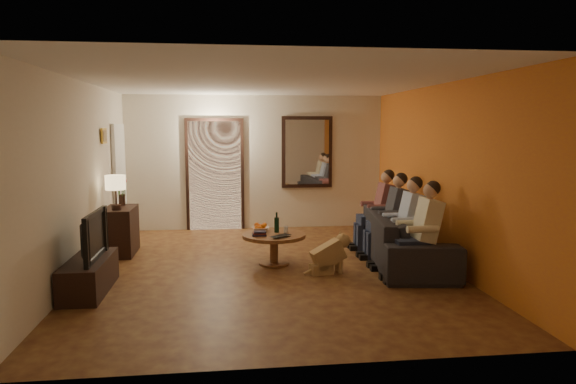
{
  "coord_description": "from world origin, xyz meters",
  "views": [
    {
      "loc": [
        -0.59,
        -7.02,
        1.97
      ],
      "look_at": [
        0.3,
        0.3,
        1.05
      ],
      "focal_mm": 32.0,
      "sensor_mm": 36.0,
      "label": 1
    }
  ],
  "objects": [
    {
      "name": "ceiling",
      "position": [
        0.0,
        0.0,
        2.6
      ],
      "size": [
        5.0,
        6.0,
        0.01
      ],
      "primitive_type": "cube",
      "color": "white",
      "rests_on": "back_wall"
    },
    {
      "name": "flower_vase",
      "position": [
        -2.25,
        1.37,
        0.96
      ],
      "size": [
        0.14,
        0.14,
        0.44
      ],
      "primitive_type": null,
      "color": "red",
      "rests_on": "dresser"
    },
    {
      "name": "person_d",
      "position": [
        1.91,
        1.01,
        0.6
      ],
      "size": [
        0.6,
        0.4,
        1.2
      ],
      "primitive_type": null,
      "color": "tan",
      "rests_on": "sofa"
    },
    {
      "name": "mirror_frame",
      "position": [
        1.0,
        2.96,
        1.5
      ],
      "size": [
        1.0,
        0.05,
        1.4
      ],
      "primitive_type": "cube",
      "color": "black",
      "rests_on": "back_wall"
    },
    {
      "name": "front_wall",
      "position": [
        0.0,
        -3.0,
        1.3
      ],
      "size": [
        5.0,
        0.02,
        2.6
      ],
      "primitive_type": "cube",
      "color": "beige",
      "rests_on": "floor"
    },
    {
      "name": "white_door",
      "position": [
        -2.46,
        2.3,
        1.02
      ],
      "size": [
        0.06,
        0.85,
        2.04
      ],
      "primitive_type": "cube",
      "color": "white",
      "rests_on": "floor"
    },
    {
      "name": "person_a",
      "position": [
        1.91,
        -0.79,
        0.6
      ],
      "size": [
        0.6,
        0.4,
        1.2
      ],
      "primitive_type": null,
      "color": "tan",
      "rests_on": "sofa"
    },
    {
      "name": "book_stack",
      "position": [
        -0.13,
        0.14,
        0.48
      ],
      "size": [
        0.2,
        0.15,
        0.07
      ],
      "primitive_type": null,
      "color": "black",
      "rests_on": "coffee_table"
    },
    {
      "name": "floor",
      "position": [
        0.0,
        0.0,
        0.0
      ],
      "size": [
        5.0,
        6.0,
        0.01
      ],
      "primitive_type": "cube",
      "color": "#481E13",
      "rests_on": "ground"
    },
    {
      "name": "door_trim",
      "position": [
        -0.8,
        2.97,
        1.05
      ],
      "size": [
        1.12,
        0.04,
        2.22
      ],
      "primitive_type": "cube",
      "color": "black",
      "rests_on": "floor"
    },
    {
      "name": "fridge_glimpse",
      "position": [
        -0.55,
        2.98,
        0.9
      ],
      "size": [
        0.45,
        0.03,
        1.7
      ],
      "primitive_type": "cube",
      "color": "silver",
      "rests_on": "floor"
    },
    {
      "name": "sofa",
      "position": [
        2.01,
        0.11,
        0.37
      ],
      "size": [
        2.61,
        1.3,
        0.73
      ],
      "primitive_type": "imported",
      "rotation": [
        0.0,
        0.0,
        1.44
      ],
      "color": "black",
      "rests_on": "floor"
    },
    {
      "name": "art_canvas",
      "position": [
        -2.46,
        1.3,
        1.85
      ],
      "size": [
        0.01,
        0.22,
        0.18
      ],
      "primitive_type": "cube",
      "color": "brown",
      "rests_on": "left_wall"
    },
    {
      "name": "tv",
      "position": [
        -2.25,
        -0.75,
        0.7
      ],
      "size": [
        1.0,
        0.13,
        0.58
      ],
      "primitive_type": "imported",
      "rotation": [
        0.0,
        0.0,
        1.57
      ],
      "color": "black",
      "rests_on": "tv_stand"
    },
    {
      "name": "wine_glass",
      "position": [
        0.27,
        0.29,
        0.5
      ],
      "size": [
        0.06,
        0.06,
        0.1
      ],
      "primitive_type": "cylinder",
      "color": "silver",
      "rests_on": "coffee_table"
    },
    {
      "name": "table_lamp",
      "position": [
        -2.25,
        0.93,
        1.01
      ],
      "size": [
        0.3,
        0.3,
        0.54
      ],
      "primitive_type": null,
      "color": "beige",
      "rests_on": "dresser"
    },
    {
      "name": "bowl",
      "position": [
        -0.09,
        0.46,
        0.48
      ],
      "size": [
        0.26,
        0.26,
        0.06
      ],
      "primitive_type": "imported",
      "color": "white",
      "rests_on": "coffee_table"
    },
    {
      "name": "right_wall",
      "position": [
        2.5,
        0.0,
        1.3
      ],
      "size": [
        0.02,
        6.0,
        2.6
      ],
      "primitive_type": "cube",
      "color": "beige",
      "rests_on": "floor"
    },
    {
      "name": "dresser",
      "position": [
        -2.25,
        1.15,
        0.37
      ],
      "size": [
        0.45,
        0.83,
        0.74
      ],
      "primitive_type": "cube",
      "color": "black",
      "rests_on": "floor"
    },
    {
      "name": "mirror_glass",
      "position": [
        1.0,
        2.93,
        1.5
      ],
      "size": [
        0.86,
        0.02,
        1.26
      ],
      "primitive_type": "cube",
      "color": "white",
      "rests_on": "back_wall"
    },
    {
      "name": "framed_art",
      "position": [
        -2.47,
        1.3,
        1.85
      ],
      "size": [
        0.03,
        0.28,
        0.24
      ],
      "primitive_type": "cube",
      "color": "#B28C33",
      "rests_on": "left_wall"
    },
    {
      "name": "oranges",
      "position": [
        -0.09,
        0.46,
        0.55
      ],
      "size": [
        0.2,
        0.2,
        0.08
      ],
      "primitive_type": null,
      "color": "orange",
      "rests_on": "bowl"
    },
    {
      "name": "left_wall",
      "position": [
        -2.5,
        0.0,
        1.3
      ],
      "size": [
        0.02,
        6.0,
        2.6
      ],
      "primitive_type": "cube",
      "color": "beige",
      "rests_on": "floor"
    },
    {
      "name": "person_c",
      "position": [
        1.91,
        0.41,
        0.6
      ],
      "size": [
        0.6,
        0.4,
        1.2
      ],
      "primitive_type": null,
      "color": "tan",
      "rests_on": "sofa"
    },
    {
      "name": "back_wall",
      "position": [
        0.0,
        3.0,
        1.3
      ],
      "size": [
        5.0,
        0.02,
        2.6
      ],
      "primitive_type": "cube",
      "color": "beige",
      "rests_on": "floor"
    },
    {
      "name": "dog",
      "position": [
        0.77,
        -0.32,
        0.28
      ],
      "size": [
        0.6,
        0.36,
        0.56
      ],
      "primitive_type": null,
      "rotation": [
        0.0,
        0.0,
        0.22
      ],
      "color": "#9A7347",
      "rests_on": "floor"
    },
    {
      "name": "coffee_table",
      "position": [
        0.09,
        0.24,
        0.23
      ],
      "size": [
        1.14,
        1.14,
        0.45
      ],
      "primitive_type": "cylinder",
      "rotation": [
        0.0,
        0.0,
        -0.29
      ],
      "color": "brown",
      "rests_on": "floor"
    },
    {
      "name": "kitchen_doorway",
      "position": [
        -0.8,
        2.98,
        1.05
      ],
      "size": [
        1.0,
        0.06,
        2.1
      ],
      "primitive_type": "cube",
      "color": "#FFE0A5",
      "rests_on": "floor"
    },
    {
      "name": "tv_stand",
      "position": [
        -2.25,
        -0.75,
        0.2
      ],
      "size": [
        0.45,
        1.22,
        0.41
      ],
      "primitive_type": "cube",
      "color": "black",
      "rests_on": "floor"
    },
    {
      "name": "laptop",
      "position": [
        0.19,
        -0.04,
        0.46
      ],
      "size": [
        0.39,
        0.38,
        0.03
      ],
      "primitive_type": "imported",
      "rotation": [
        0.0,
        0.0,
        0.73
      ],
      "color": "black",
      "rests_on": "coffee_table"
    },
    {
      "name": "person_b",
      "position": [
        1.91,
        -0.19,
        0.6
      ],
      "size": [
        0.6,
        0.4,
        1.2
      ],
      "primitive_type": null,
      "color": "tan",
      "rests_on": "sofa"
    },
    {
      "name": "wine_bottle",
      "position": [
        0.14,
        0.34,
        0.6
      ],
      "size": [
        0.07,
        0.07,
        0.31
      ],
      "primitive_type": null,
      "color": "black",
      "rests_on": "coffee_table"
    },
    {
      "name": "orange_accent",
      "position": [
        2.49,
        0.0,
        1.3
      ],
      "size": [
        0.01,
        6.0,
        2.6
      ],
      "primitive_type": "cube",
      "color": "orange",
      "rests_on": "right_wall"
    }
  ]
}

